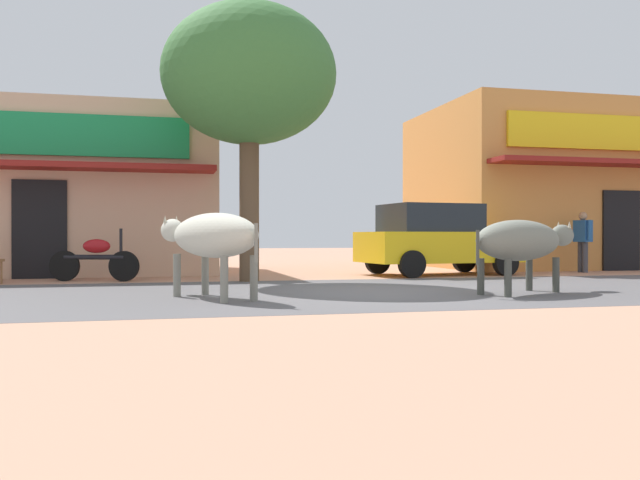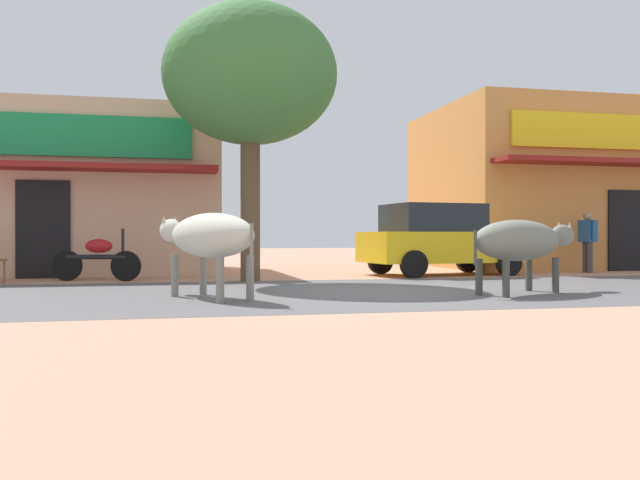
# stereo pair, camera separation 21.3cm
# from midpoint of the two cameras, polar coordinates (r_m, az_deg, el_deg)

# --- Properties ---
(ground) EXTENTS (80.00, 80.00, 0.00)m
(ground) POSITION_cam_midpoint_polar(r_m,az_deg,el_deg) (11.12, 4.40, -4.33)
(ground) COLOR tan
(asphalt_road) EXTENTS (72.00, 5.95, 0.00)m
(asphalt_road) POSITION_cam_midpoint_polar(r_m,az_deg,el_deg) (11.12, 4.40, -4.32)
(asphalt_road) COLOR #5A5759
(asphalt_road) RESTS_ON ground
(storefront_left_cafe) EXTENTS (6.70, 6.42, 3.94)m
(storefront_left_cafe) POSITION_cam_midpoint_polar(r_m,az_deg,el_deg) (18.29, -20.14, 3.66)
(storefront_left_cafe) COLOR #D9AC8B
(storefront_left_cafe) RESTS_ON ground
(storefront_right_club) EXTENTS (6.74, 6.42, 4.61)m
(storefront_right_club) POSITION_cam_midpoint_polar(r_m,az_deg,el_deg) (21.34, 17.89, 4.09)
(storefront_right_club) COLOR #D68C44
(storefront_right_club) RESTS_ON ground
(roadside_tree) EXTENTS (3.48, 3.48, 5.53)m
(roadside_tree) POSITION_cam_midpoint_polar(r_m,az_deg,el_deg) (13.96, -6.43, 13.56)
(roadside_tree) COLOR brown
(roadside_tree) RESTS_ON ground
(parked_hatchback_car) EXTENTS (3.86, 2.25, 1.64)m
(parked_hatchback_car) POSITION_cam_midpoint_polar(r_m,az_deg,el_deg) (15.98, 9.44, 0.10)
(parked_hatchback_car) COLOR yellow
(parked_hatchback_car) RESTS_ON ground
(parked_motorcycle) EXTENTS (1.77, 0.62, 1.05)m
(parked_motorcycle) POSITION_cam_midpoint_polar(r_m,az_deg,el_deg) (14.27, -18.78, -1.44)
(parked_motorcycle) COLOR black
(parked_motorcycle) RESTS_ON ground
(cow_near_brown) EXTENTS (1.56, 2.50, 1.24)m
(cow_near_brown) POSITION_cam_midpoint_polar(r_m,az_deg,el_deg) (9.88, -9.74, 0.30)
(cow_near_brown) COLOR beige
(cow_near_brown) RESTS_ON ground
(cow_far_dark) EXTENTS (2.49, 1.56, 1.16)m
(cow_far_dark) POSITION_cam_midpoint_polar(r_m,az_deg,el_deg) (11.05, 16.10, -0.09)
(cow_far_dark) COLOR slate
(cow_far_dark) RESTS_ON ground
(pedestrian_by_shop) EXTENTS (0.33, 0.61, 1.51)m
(pedestrian_by_shop) POSITION_cam_midpoint_polar(r_m,az_deg,el_deg) (18.01, 20.94, 0.22)
(pedestrian_by_shop) COLOR #3F3F47
(pedestrian_by_shop) RESTS_ON ground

